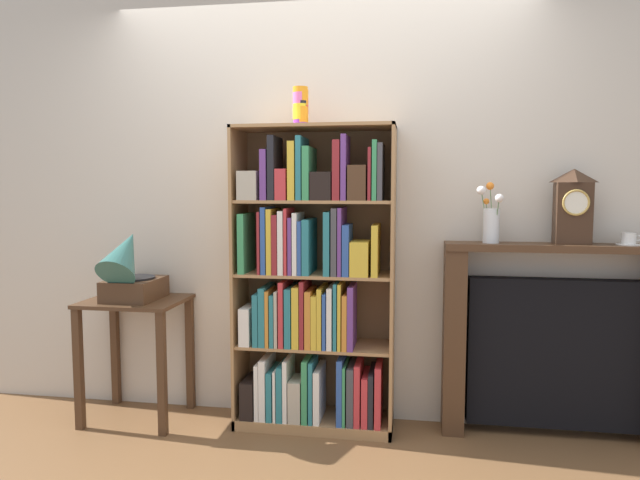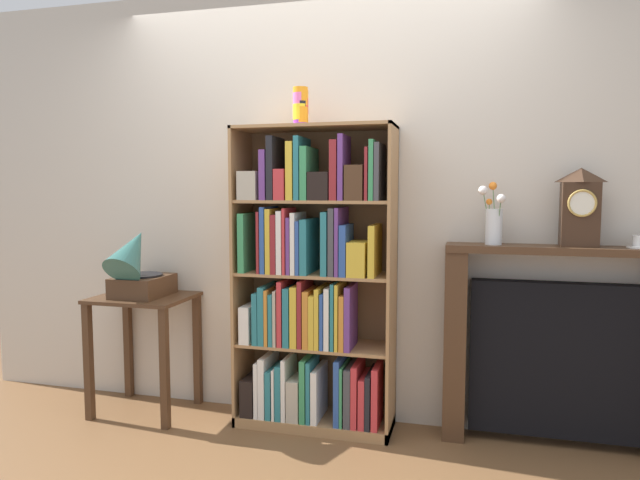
# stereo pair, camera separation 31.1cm
# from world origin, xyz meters

# --- Properties ---
(ground_plane) EXTENTS (8.10, 6.40, 0.02)m
(ground_plane) POSITION_xyz_m (0.00, 0.00, -0.01)
(ground_plane) COLOR brown
(wall_back) EXTENTS (5.10, 0.08, 2.60)m
(wall_back) POSITION_xyz_m (0.13, 0.31, 1.30)
(wall_back) COLOR beige
(wall_back) RESTS_ON ground
(bookshelf) EXTENTS (0.92, 0.33, 1.75)m
(bookshelf) POSITION_xyz_m (-0.02, 0.09, 0.81)
(bookshelf) COLOR #A87A4C
(bookshelf) RESTS_ON ground
(cup_stack) EXTENTS (0.09, 0.09, 0.21)m
(cup_stack) POSITION_xyz_m (-0.07, 0.07, 1.86)
(cup_stack) COLOR purple
(cup_stack) RESTS_ON bookshelf
(side_table_left) EXTENTS (0.58, 0.47, 0.74)m
(side_table_left) POSITION_xyz_m (-1.08, 0.03, 0.55)
(side_table_left) COLOR #472D1C
(side_table_left) RESTS_ON ground
(gramophone) EXTENTS (0.28, 0.47, 0.48)m
(gramophone) POSITION_xyz_m (-1.08, -0.03, 0.92)
(gramophone) COLOR #472D1C
(gramophone) RESTS_ON side_table_left
(fireplace_mantel) EXTENTS (1.21, 0.21, 1.10)m
(fireplace_mantel) POSITION_xyz_m (1.34, 0.18, 0.54)
(fireplace_mantel) COLOR #472D1C
(fireplace_mantel) RESTS_ON ground
(mantel_clock) EXTENTS (0.18, 0.12, 0.41)m
(mantel_clock) POSITION_xyz_m (1.41, 0.16, 1.30)
(mantel_clock) COLOR #382316
(mantel_clock) RESTS_ON fireplace_mantel
(flower_vase) EXTENTS (0.14, 0.13, 0.34)m
(flower_vase) POSITION_xyz_m (0.99, 0.16, 1.22)
(flower_vase) COLOR silver
(flower_vase) RESTS_ON fireplace_mantel
(teacup_with_saucer) EXTENTS (0.13, 0.13, 0.07)m
(teacup_with_saucer) POSITION_xyz_m (1.70, 0.16, 1.12)
(teacup_with_saucer) COLOR white
(teacup_with_saucer) RESTS_ON fireplace_mantel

